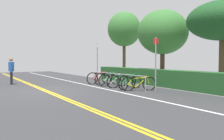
{
  "coord_description": "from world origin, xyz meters",
  "views": [
    {
      "loc": [
        11.23,
        -3.13,
        1.51
      ],
      "look_at": [
        1.18,
        3.04,
        0.97
      ],
      "focal_mm": 37.63,
      "sensor_mm": 36.0,
      "label": 1
    }
  ],
  "objects_px": {
    "bicycle_4": "(130,82)",
    "sign_post_far": "(156,60)",
    "bike_rack": "(118,77)",
    "tree_mid": "(163,32)",
    "tree_near_left": "(124,29)",
    "bicycle_2": "(113,80)",
    "bicycle_5": "(139,84)",
    "pedestrian": "(11,69)",
    "tree_far_right": "(223,21)",
    "bicycle_1": "(108,79)",
    "sign_post_near": "(97,59)",
    "bicycle_0": "(100,78)",
    "bicycle_3": "(122,81)"
  },
  "relations": [
    {
      "from": "bicycle_4",
      "to": "sign_post_far",
      "type": "height_order",
      "value": "sign_post_far"
    },
    {
      "from": "bike_rack",
      "to": "tree_mid",
      "type": "xyz_separation_m",
      "value": [
        -0.03,
        3.32,
        2.6
      ]
    },
    {
      "from": "tree_near_left",
      "to": "bicycle_2",
      "type": "bearing_deg",
      "value": -40.67
    },
    {
      "from": "bicycle_4",
      "to": "tree_near_left",
      "type": "relative_size",
      "value": 0.33
    },
    {
      "from": "bicycle_5",
      "to": "pedestrian",
      "type": "xyz_separation_m",
      "value": [
        -6.22,
        -4.76,
        0.58
      ]
    },
    {
      "from": "bicycle_5",
      "to": "tree_mid",
      "type": "xyz_separation_m",
      "value": [
        -1.84,
        3.29,
        2.83
      ]
    },
    {
      "from": "bicycle_5",
      "to": "tree_far_right",
      "type": "relative_size",
      "value": 0.38
    },
    {
      "from": "bicycle_2",
      "to": "bicycle_5",
      "type": "distance_m",
      "value": 2.22
    },
    {
      "from": "bicycle_1",
      "to": "bicycle_5",
      "type": "distance_m",
      "value": 2.99
    },
    {
      "from": "bicycle_2",
      "to": "bicycle_4",
      "type": "bearing_deg",
      "value": 2.52
    },
    {
      "from": "bike_rack",
      "to": "sign_post_near",
      "type": "distance_m",
      "value": 2.95
    },
    {
      "from": "sign_post_far",
      "to": "bike_rack",
      "type": "bearing_deg",
      "value": -178.23
    },
    {
      "from": "bike_rack",
      "to": "tree_far_right",
      "type": "xyz_separation_m",
      "value": [
        3.58,
        3.95,
        2.85
      ]
    },
    {
      "from": "bicycle_2",
      "to": "bicycle_5",
      "type": "height_order",
      "value": "bicycle_2"
    },
    {
      "from": "sign_post_far",
      "to": "bicycle_0",
      "type": "bearing_deg",
      "value": -178.2
    },
    {
      "from": "bicycle_4",
      "to": "sign_post_far",
      "type": "distance_m",
      "value": 2.16
    },
    {
      "from": "tree_mid",
      "to": "pedestrian",
      "type": "bearing_deg",
      "value": -118.51
    },
    {
      "from": "bicycle_5",
      "to": "bicycle_4",
      "type": "bearing_deg",
      "value": 178.02
    },
    {
      "from": "bicycle_2",
      "to": "sign_post_near",
      "type": "bearing_deg",
      "value": 174.32
    },
    {
      "from": "tree_near_left",
      "to": "bicycle_0",
      "type": "bearing_deg",
      "value": -53.6
    },
    {
      "from": "pedestrian",
      "to": "bicycle_3",
      "type": "bearing_deg",
      "value": 44.85
    },
    {
      "from": "bike_rack",
      "to": "bicycle_0",
      "type": "height_order",
      "value": "bicycle_0"
    },
    {
      "from": "bicycle_1",
      "to": "sign_post_near",
      "type": "bearing_deg",
      "value": 175.89
    },
    {
      "from": "bicycle_1",
      "to": "pedestrian",
      "type": "xyz_separation_m",
      "value": [
        -3.23,
        -4.85,
        0.56
      ]
    },
    {
      "from": "bicycle_0",
      "to": "bicycle_5",
      "type": "relative_size",
      "value": 1.04
    },
    {
      "from": "bicycle_1",
      "to": "tree_far_right",
      "type": "xyz_separation_m",
      "value": [
        4.75,
        3.84,
        3.05
      ]
    },
    {
      "from": "bicycle_2",
      "to": "pedestrian",
      "type": "height_order",
      "value": "pedestrian"
    },
    {
      "from": "bicycle_0",
      "to": "bicycle_5",
      "type": "height_order",
      "value": "bicycle_0"
    },
    {
      "from": "pedestrian",
      "to": "sign_post_near",
      "type": "relative_size",
      "value": 0.62
    },
    {
      "from": "tree_mid",
      "to": "tree_near_left",
      "type": "bearing_deg",
      "value": 176.45
    },
    {
      "from": "bike_rack",
      "to": "tree_mid",
      "type": "relative_size",
      "value": 1.05
    },
    {
      "from": "bicycle_2",
      "to": "bicycle_4",
      "type": "xyz_separation_m",
      "value": [
        1.49,
        0.07,
        0.03
      ]
    },
    {
      "from": "bicycle_2",
      "to": "tree_near_left",
      "type": "distance_m",
      "value": 6.57
    },
    {
      "from": "tree_near_left",
      "to": "tree_mid",
      "type": "bearing_deg",
      "value": -3.55
    },
    {
      "from": "bicycle_0",
      "to": "bicycle_4",
      "type": "relative_size",
      "value": 1.02
    },
    {
      "from": "bicycle_1",
      "to": "sign_post_far",
      "type": "height_order",
      "value": "sign_post_far"
    },
    {
      "from": "pedestrian",
      "to": "sign_post_far",
      "type": "height_order",
      "value": "sign_post_far"
    },
    {
      "from": "bicycle_4",
      "to": "bicycle_5",
      "type": "relative_size",
      "value": 1.02
    },
    {
      "from": "bike_rack",
      "to": "bicycle_1",
      "type": "height_order",
      "value": "bike_rack"
    },
    {
      "from": "bike_rack",
      "to": "sign_post_far",
      "type": "distance_m",
      "value": 3.08
    },
    {
      "from": "bicycle_0",
      "to": "bicycle_3",
      "type": "xyz_separation_m",
      "value": [
        2.28,
        0.07,
        -0.01
      ]
    },
    {
      "from": "bicycle_2",
      "to": "sign_post_near",
      "type": "distance_m",
      "value": 2.66
    },
    {
      "from": "bicycle_0",
      "to": "bicycle_3",
      "type": "height_order",
      "value": "bicycle_0"
    },
    {
      "from": "bicycle_0",
      "to": "tree_near_left",
      "type": "relative_size",
      "value": 0.34
    },
    {
      "from": "bicycle_4",
      "to": "pedestrian",
      "type": "height_order",
      "value": "pedestrian"
    },
    {
      "from": "bicycle_3",
      "to": "tree_near_left",
      "type": "bearing_deg",
      "value": 144.23
    },
    {
      "from": "sign_post_near",
      "to": "tree_far_right",
      "type": "height_order",
      "value": "tree_far_right"
    },
    {
      "from": "bicycle_1",
      "to": "sign_post_far",
      "type": "relative_size",
      "value": 0.72
    },
    {
      "from": "bicycle_4",
      "to": "sign_post_near",
      "type": "relative_size",
      "value": 0.67
    },
    {
      "from": "tree_near_left",
      "to": "tree_far_right",
      "type": "relative_size",
      "value": 1.18
    }
  ]
}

